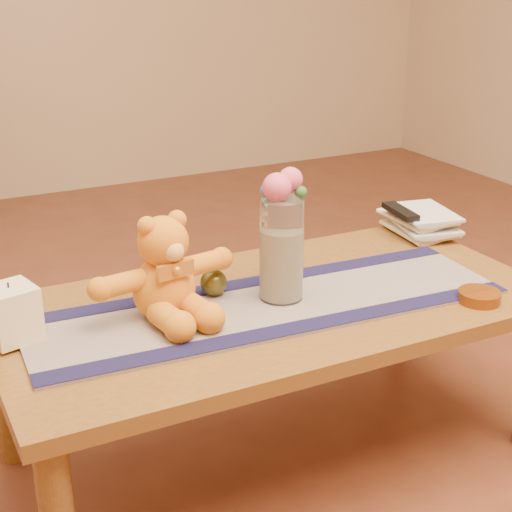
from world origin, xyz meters
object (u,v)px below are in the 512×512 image
glass_vase (282,249)px  bronze_ball (214,283)px  book_bottom (397,233)px  teddy_bear (163,268)px  pillar_candle (12,313)px  tv_remote (400,211)px  amber_dish (479,297)px

glass_vase → bronze_ball: glass_vase is taller
bronze_ball → book_bottom: (0.70, 0.16, -0.03)m
teddy_bear → pillar_candle: 0.36m
teddy_bear → tv_remote: teddy_bear is taller
book_bottom → amber_dish: 0.50m
glass_vase → bronze_ball: (-0.15, 0.09, -0.10)m
book_bottom → glass_vase: bearing=-150.2°
book_bottom → amber_dish: (-0.11, -0.49, 0.00)m
pillar_candle → glass_vase: bearing=-6.6°
bronze_ball → book_bottom: bronze_ball is taller
glass_vase → tv_remote: size_ratio=1.62×
glass_vase → bronze_ball: size_ratio=3.80×
teddy_bear → book_bottom: teddy_bear is taller
glass_vase → amber_dish: 0.52m
glass_vase → amber_dish: bearing=-28.0°
amber_dish → pillar_candle: bearing=164.1°
pillar_candle → book_bottom: (1.20, 0.18, -0.06)m
bronze_ball → amber_dish: 0.67m
glass_vase → tv_remote: 0.61m
amber_dish → bronze_ball: bearing=151.0°
book_bottom → tv_remote: bearing=-93.0°
book_bottom → bronze_ball: bearing=-161.8°
amber_dish → glass_vase: bearing=152.0°
glass_vase → amber_dish: size_ratio=2.41×
teddy_bear → amber_dish: teddy_bear is taller
bronze_ball → tv_remote: 0.71m
book_bottom → tv_remote: size_ratio=1.39×
book_bottom → teddy_bear: bearing=-161.0°
tv_remote → amber_dish: (-0.11, -0.48, -0.07)m
amber_dish → tv_remote: bearing=77.2°
pillar_candle → book_bottom: pillar_candle is taller
glass_vase → tv_remote: glass_vase is taller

